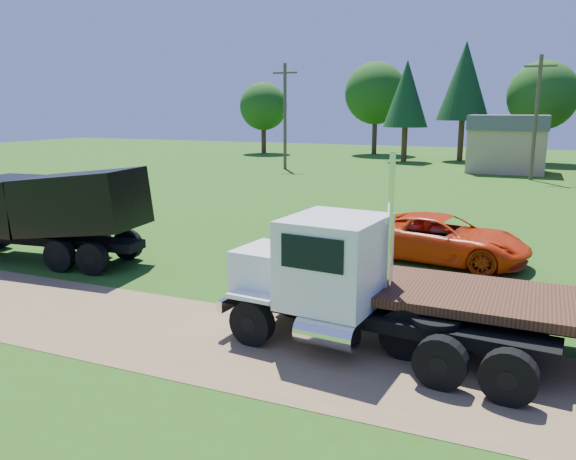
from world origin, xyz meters
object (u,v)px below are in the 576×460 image
at_px(white_semi_tractor, 337,281).
at_px(black_dump_truck, 47,210).
at_px(orange_pickup, 442,238).
at_px(flatbed_trailer, 555,315).

distance_m(white_semi_tractor, black_dump_truck, 11.74).
height_order(black_dump_truck, orange_pickup, black_dump_truck).
xyz_separation_m(black_dump_truck, orange_pickup, (12.57, 5.37, -1.01)).
bearing_deg(orange_pickup, flatbed_trailer, -146.78).
relative_size(orange_pickup, flatbed_trailer, 0.64).
relative_size(white_semi_tractor, flatbed_trailer, 0.80).
xyz_separation_m(white_semi_tractor, black_dump_truck, (-11.40, 2.80, 0.35)).
relative_size(black_dump_truck, flatbed_trailer, 0.85).
xyz_separation_m(orange_pickup, flatbed_trailer, (3.31, -7.20, 0.19)).
distance_m(black_dump_truck, orange_pickup, 13.70).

